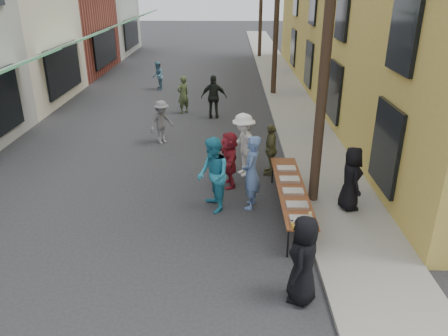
{
  "coord_description": "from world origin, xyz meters",
  "views": [
    {
      "loc": [
        2.06,
        -7.49,
        5.51
      ],
      "look_at": [
        1.92,
        2.27,
        1.3
      ],
      "focal_mm": 35.0,
      "sensor_mm": 36.0,
      "label": 1
    }
  ],
  "objects_px": {
    "utility_pole_mid": "(277,3)",
    "guest_front_a": "(303,260)",
    "guest_front_c": "(213,175)",
    "server": "(351,178)",
    "utility_pole_near": "(328,28)",
    "serving_table": "(291,189)",
    "catering_tray_sausage": "(301,220)"
  },
  "relations": [
    {
      "from": "utility_pole_mid",
      "to": "guest_front_c",
      "type": "distance_m",
      "value": 13.21
    },
    {
      "from": "utility_pole_mid",
      "to": "guest_front_a",
      "type": "distance_m",
      "value": 16.34
    },
    {
      "from": "guest_front_a",
      "to": "guest_front_c",
      "type": "xyz_separation_m",
      "value": [
        -1.77,
        3.46,
        0.11
      ]
    },
    {
      "from": "serving_table",
      "to": "guest_front_c",
      "type": "distance_m",
      "value": 2.0
    },
    {
      "from": "utility_pole_mid",
      "to": "catering_tray_sausage",
      "type": "distance_m",
      "value": 14.82
    },
    {
      "from": "serving_table",
      "to": "guest_front_a",
      "type": "relative_size",
      "value": 2.3
    },
    {
      "from": "utility_pole_near",
      "to": "utility_pole_mid",
      "type": "xyz_separation_m",
      "value": [
        0.0,
        12.0,
        0.0
      ]
    },
    {
      "from": "utility_pole_mid",
      "to": "guest_front_a",
      "type": "xyz_separation_m",
      "value": [
        -0.9,
        -15.9,
        -3.63
      ]
    },
    {
      "from": "catering_tray_sausage",
      "to": "guest_front_a",
      "type": "height_order",
      "value": "guest_front_a"
    },
    {
      "from": "utility_pole_mid",
      "to": "serving_table",
      "type": "relative_size",
      "value": 2.25
    },
    {
      "from": "serving_table",
      "to": "catering_tray_sausage",
      "type": "distance_m",
      "value": 1.65
    },
    {
      "from": "utility_pole_near",
      "to": "serving_table",
      "type": "distance_m",
      "value": 3.91
    },
    {
      "from": "utility_pole_near",
      "to": "guest_front_a",
      "type": "distance_m",
      "value": 5.41
    },
    {
      "from": "server",
      "to": "serving_table",
      "type": "bearing_deg",
      "value": 91.0
    },
    {
      "from": "utility_pole_near",
      "to": "guest_front_a",
      "type": "bearing_deg",
      "value": -102.98
    },
    {
      "from": "utility_pole_mid",
      "to": "serving_table",
      "type": "height_order",
      "value": "utility_pole_mid"
    },
    {
      "from": "guest_front_c",
      "to": "server",
      "type": "relative_size",
      "value": 1.18
    },
    {
      "from": "utility_pole_near",
      "to": "server",
      "type": "xyz_separation_m",
      "value": [
        0.81,
        -0.5,
        -3.57
      ]
    },
    {
      "from": "utility_pole_mid",
      "to": "server",
      "type": "xyz_separation_m",
      "value": [
        0.81,
        -12.5,
        -3.57
      ]
    },
    {
      "from": "catering_tray_sausage",
      "to": "server",
      "type": "relative_size",
      "value": 0.3
    },
    {
      "from": "serving_table",
      "to": "guest_front_c",
      "type": "bearing_deg",
      "value": 173.11
    },
    {
      "from": "guest_front_a",
      "to": "serving_table",
      "type": "bearing_deg",
      "value": -162.76
    },
    {
      "from": "guest_front_c",
      "to": "utility_pole_near",
      "type": "bearing_deg",
      "value": 81.66
    },
    {
      "from": "utility_pole_near",
      "to": "server",
      "type": "distance_m",
      "value": 3.69
    },
    {
      "from": "catering_tray_sausage",
      "to": "guest_front_a",
      "type": "bearing_deg",
      "value": -97.28
    },
    {
      "from": "utility_pole_mid",
      "to": "server",
      "type": "distance_m",
      "value": 13.02
    },
    {
      "from": "catering_tray_sausage",
      "to": "utility_pole_mid",
      "type": "bearing_deg",
      "value": 87.21
    },
    {
      "from": "utility_pole_near",
      "to": "catering_tray_sausage",
      "type": "relative_size",
      "value": 18.0
    },
    {
      "from": "utility_pole_near",
      "to": "catering_tray_sausage",
      "type": "bearing_deg",
      "value": -106.68
    },
    {
      "from": "guest_front_c",
      "to": "serving_table",
      "type": "bearing_deg",
      "value": 65.25
    },
    {
      "from": "serving_table",
      "to": "catering_tray_sausage",
      "type": "xyz_separation_m",
      "value": [
        -0.0,
        -1.65,
        0.08
      ]
    },
    {
      "from": "serving_table",
      "to": "utility_pole_mid",
      "type": "bearing_deg",
      "value": 86.84
    }
  ]
}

